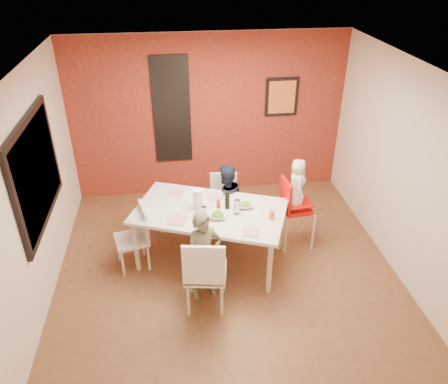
{
  "coord_description": "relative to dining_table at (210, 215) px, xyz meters",
  "views": [
    {
      "loc": [
        -0.63,
        -4.54,
        3.92
      ],
      "look_at": [
        0.0,
        0.3,
        1.05
      ],
      "focal_mm": 35.0,
      "sensor_mm": 36.0,
      "label": 1
    }
  ],
  "objects": [
    {
      "name": "condiment_green",
      "position": [
        0.12,
        0.02,
        0.15
      ],
      "size": [
        0.04,
        0.04,
        0.15
      ],
      "primitive_type": "cylinder",
      "color": "#2A6722",
      "rests_on": "dining_table"
    },
    {
      "name": "glassblock_surround",
      "position": [
        -0.4,
        1.95,
        0.76
      ],
      "size": [
        0.6,
        0.03,
        1.76
      ],
      "primitive_type": "cube",
      "color": "black",
      "rests_on": "wall_back"
    },
    {
      "name": "wine_bottle",
      "position": [
        0.24,
        0.02,
        0.2
      ],
      "size": [
        0.07,
        0.07,
        0.25
      ],
      "primitive_type": "cylinder",
      "color": "black",
      "rests_on": "dining_table"
    },
    {
      "name": "picture_window_pane",
      "position": [
        -2.01,
        -0.06,
        0.81
      ],
      "size": [
        0.02,
        1.55,
        1.15
      ],
      "primitive_type": "cube",
      "color": "black",
      "rests_on": "wall_left"
    },
    {
      "name": "plate_near_left",
      "position": [
        -0.43,
        -0.19,
        0.08
      ],
      "size": [
        0.29,
        0.29,
        0.01
      ],
      "primitive_type": "cube",
      "rotation": [
        0.0,
        0.0,
        -0.36
      ],
      "color": "silver",
      "rests_on": "dining_table"
    },
    {
      "name": "wall_left",
      "position": [
        -2.05,
        -0.26,
        0.61
      ],
      "size": [
        0.02,
        4.5,
        2.7
      ],
      "primitive_type": "cube",
      "color": "beige",
      "rests_on": "ground"
    },
    {
      "name": "paper_towel_roll",
      "position": [
        -0.15,
        0.06,
        0.21
      ],
      "size": [
        0.12,
        0.12,
        0.28
      ],
      "primitive_type": "cylinder",
      "color": "white",
      "rests_on": "dining_table"
    },
    {
      "name": "chair_left",
      "position": [
        -0.97,
        0.02,
        -0.23
      ],
      "size": [
        0.51,
        0.51,
        0.91
      ],
      "rotation": [
        0.0,
        0.0,
        4.95
      ],
      "color": "beige",
      "rests_on": "ground"
    },
    {
      "name": "high_chair",
      "position": [
        1.2,
        0.21,
        -0.1
      ],
      "size": [
        0.49,
        0.49,
        1.06
      ],
      "rotation": [
        0.0,
        0.0,
        1.67
      ],
      "color": "red",
      "rests_on": "ground"
    },
    {
      "name": "wall_front",
      "position": [
        0.2,
        -2.51,
        0.61
      ],
      "size": [
        4.5,
        0.02,
        2.7
      ],
      "primitive_type": "cube",
      "color": "beige",
      "rests_on": "ground"
    },
    {
      "name": "chair_far",
      "position": [
        0.29,
        0.78,
        -0.25
      ],
      "size": [
        0.44,
        0.44,
        0.88
      ],
      "rotation": [
        0.0,
        0.0,
        -0.08
      ],
      "color": "beige",
      "rests_on": "ground"
    },
    {
      "name": "brick_accent_wall",
      "position": [
        0.2,
        1.97,
        0.61
      ],
      "size": [
        4.5,
        0.02,
        2.7
      ],
      "primitive_type": "cube",
      "color": "maroon",
      "rests_on": "ground"
    },
    {
      "name": "ground",
      "position": [
        0.2,
        -0.26,
        -0.74
      ],
      "size": [
        4.5,
        4.5,
        0.0
      ],
      "primitive_type": "plane",
      "color": "brown",
      "rests_on": "ground"
    },
    {
      "name": "wall_right",
      "position": [
        2.45,
        -0.26,
        0.61
      ],
      "size": [
        0.02,
        4.5,
        2.7
      ],
      "primitive_type": "cube",
      "color": "beige",
      "rests_on": "ground"
    },
    {
      "name": "plate_far_mid",
      "position": [
        0.12,
        0.3,
        0.08
      ],
      "size": [
        0.25,
        0.25,
        0.01
      ],
      "primitive_type": "cube",
      "rotation": [
        0.0,
        0.0,
        0.34
      ],
      "color": "silver",
      "rests_on": "dining_table"
    },
    {
      "name": "art_print_canvas",
      "position": [
        1.4,
        1.93,
        0.91
      ],
      "size": [
        0.44,
        0.01,
        0.54
      ],
      "primitive_type": "cube",
      "color": "orange",
      "rests_on": "wall_back"
    },
    {
      "name": "condiment_red",
      "position": [
        0.11,
        -0.05,
        0.15
      ],
      "size": [
        0.04,
        0.04,
        0.15
      ],
      "primitive_type": "cylinder",
      "color": "red",
      "rests_on": "dining_table"
    },
    {
      "name": "condiment_brown",
      "position": [
        0.11,
        0.01,
        0.15
      ],
      "size": [
        0.04,
        0.04,
        0.15
      ],
      "primitive_type": "cylinder",
      "color": "brown",
      "rests_on": "dining_table"
    },
    {
      "name": "sippy_cup",
      "position": [
        0.76,
        -0.31,
        0.13
      ],
      "size": [
        0.07,
        0.07,
        0.12
      ],
      "primitive_type": "cylinder",
      "color": "orange",
      "rests_on": "dining_table"
    },
    {
      "name": "wine_glass_b",
      "position": [
        0.34,
        -0.13,
        0.18
      ],
      "size": [
        0.07,
        0.07,
        0.21
      ],
      "primitive_type": "cylinder",
      "color": "white",
      "rests_on": "dining_table"
    },
    {
      "name": "art_print_frame",
      "position": [
        1.4,
        1.95,
        0.91
      ],
      "size": [
        0.54,
        0.03,
        0.64
      ],
      "primitive_type": "cube",
      "color": "black",
      "rests_on": "wall_back"
    },
    {
      "name": "dining_table",
      "position": [
        0.0,
        0.0,
        0.0
      ],
      "size": [
        2.21,
        1.72,
        0.81
      ],
      "rotation": [
        0.0,
        0.0,
        -0.37
      ],
      "color": "silver",
      "rests_on": "ground"
    },
    {
      "name": "wall_back",
      "position": [
        0.2,
        1.99,
        0.61
      ],
      "size": [
        4.5,
        0.02,
        2.7
      ],
      "primitive_type": "cube",
      "color": "beige",
      "rests_on": "ground"
    },
    {
      "name": "salad_bowl_b",
      "position": [
        0.48,
        0.01,
        0.1
      ],
      "size": [
        0.22,
        0.22,
        0.05
      ],
      "primitive_type": "imported",
      "rotation": [
        0.0,
        0.0,
        0.02
      ],
      "color": "white",
      "rests_on": "dining_table"
    },
    {
      "name": "salad_bowl_a",
      "position": [
        0.08,
        -0.18,
        0.1
      ],
      "size": [
        0.28,
        0.28,
        0.06
      ],
      "primitive_type": "imported",
      "rotation": [
        0.0,
        0.0,
        -0.21
      ],
      "color": "white",
      "rests_on": "dining_table"
    },
    {
      "name": "child_near",
      "position": [
        -0.14,
        -0.69,
        -0.14
      ],
      "size": [
        0.51,
        0.41,
        1.21
      ],
      "primitive_type": "imported",
      "rotation": [
        0.0,
        0.0,
        0.3
      ],
      "color": "brown",
      "rests_on": "ground"
    },
    {
      "name": "glassblock_strip",
      "position": [
        -0.4,
        1.95,
        0.76
      ],
      "size": [
        0.55,
        0.03,
        1.7
      ],
      "primitive_type": "cube",
      "color": "silver",
      "rests_on": "wall_back"
    },
    {
      "name": "plate_near_right",
      "position": [
        0.45,
        -0.56,
        0.08
      ],
      "size": [
        0.24,
        0.24,
        0.01
      ],
      "primitive_type": "cube",
      "rotation": [
        0.0,
        0.0,
        -0.26
      ],
      "color": "silver",
      "rests_on": "dining_table"
    },
    {
      "name": "wine_glass_a",
      "position": [
        -0.09,
        -0.22,
        0.17
      ],
      "size": [
        0.07,
        0.07,
        0.2
      ],
      "primitive_type": "cylinder",
      "color": "silver",
      "rests_on": "dining_table"
    },
    {
      "name": "chair_near",
      "position": [
        -0.15,
        -0.94,
        -0.16
      ],
      "size": [
        0.55,
        0.55,
        1.04
      ],
      "rotation": [
        0.0,
        0.0,
        2.98
      ],
      "color": "white",
      "rests_on": "ground"
    },
    {
      "name": "ceiling",
      "position": [
        0.2,
        -0.26,
        1.96
      ],
      "size": [
        4.5,
        4.5,
        0.02
      ],
      "primitive_type": "cube",
      "color": "white",
      "rests_on": "wall_back"
    },
    {
      "name": "toddler",
      "position": [
        1.23,
        0.22,
        0.25
      ],
      "size": [
        0.25,
        0.37,
        0.73
      ],
      "primitive_type": "imported",
      "rotation": [
        0.0,
        0.0,
        1.52
      ],
      "color": "silver",
      "rests_on": "high_chair"
    },
    {
      "name": "picture_window_frame",
      "position": [
        -2.02,
        -0.06,
        0.81
      ],
      "size": [
        0.05,
        1.7,
        1.3
      ],
      "primitive_type": "cube",
      "color": "black",
      "rests_on": "wall_left"
    },
    {
      "name": "plate_far_left",
      "position": [
        -0.42,
        0.5,
        0.08
      ],
      "size": [
        0.24,
        0.24,
        0.01
      ],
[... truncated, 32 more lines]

